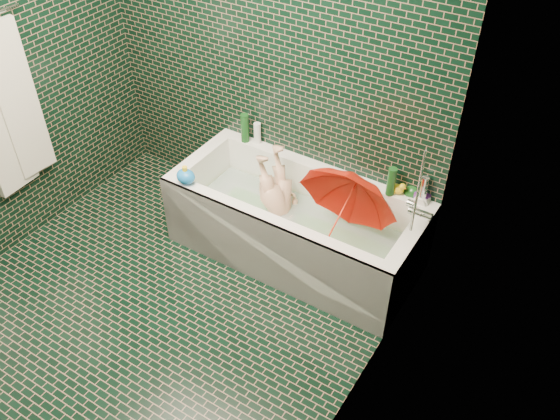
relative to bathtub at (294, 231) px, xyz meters
The scene contains 19 objects.
floor 1.12m from the bathtub, 114.07° to the right, with size 2.80×2.80×0.00m, color black.
wall_back 1.20m from the bathtub, 138.90° to the left, with size 2.80×2.80×0.00m, color black.
wall_right 1.68m from the bathtub, 49.85° to the right, with size 2.80×2.80×0.00m, color black.
bathtub is the anchor object (origin of this frame).
bath_mat 0.06m from the bathtub, 90.00° to the left, with size 1.35×0.47×0.01m, color #4FCD29.
water 0.09m from the bathtub, 90.00° to the left, with size 1.48×0.53×0.00m, color silver.
towel 2.03m from the bathtub, 155.50° to the right, with size 0.08×0.44×1.12m.
faucet 0.99m from the bathtub, ahead, with size 0.18×0.19×0.55m.
child 0.18m from the bathtub, 161.64° to the left, with size 0.32×0.21×0.88m, color #D6A485.
umbrella 0.53m from the bathtub, 11.66° to the right, with size 0.62×0.62×0.54m, color red.
soap_bottle_a 0.86m from the bathtub, 22.89° to the left, with size 0.10×0.10×0.27m, color white.
soap_bottle_b 0.87m from the bathtub, 25.62° to the left, with size 0.09×0.10×0.21m, color #54207A.
soap_bottle_c 0.82m from the bathtub, 27.91° to the left, with size 0.13×0.13×0.17m, color #134518.
bottle_right_tall 0.76m from the bathtub, 30.77° to the left, with size 0.06×0.06×0.20m, color #134518.
bottle_right_pump 0.92m from the bathtub, 25.27° to the left, with size 0.05×0.05×0.20m, color silver.
bottle_left_tall 0.84m from the bathtub, 152.06° to the left, with size 0.06×0.06×0.22m, color #134518.
bottle_left_short 0.77m from the bathtub, 146.03° to the left, with size 0.05×0.05×0.16m, color white.
rubber_duck 0.77m from the bathtub, 31.23° to the left, with size 0.12×0.09×0.09m.
bath_toy 0.83m from the bathtub, 155.89° to the right, with size 0.14×0.12×0.13m.
Camera 1 is at (1.98, -1.61, 2.95)m, focal length 38.00 mm.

